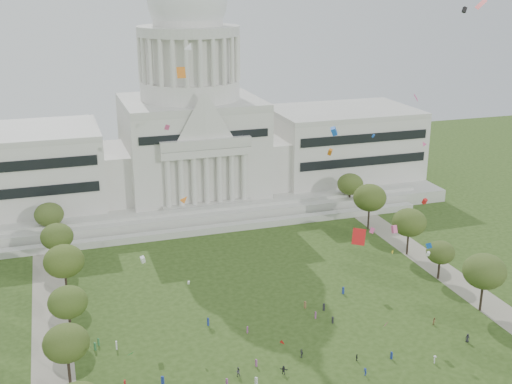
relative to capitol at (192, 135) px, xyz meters
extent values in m
cube|color=beige|center=(0.00, 1.41, -20.30)|extent=(160.00, 60.00, 4.00)
cube|color=beige|center=(0.00, -31.59, -21.30)|extent=(130.00, 3.00, 2.00)
cube|color=beige|center=(0.00, -23.59, -19.80)|extent=(140.00, 3.00, 5.00)
cube|color=silver|center=(-55.00, 0.41, -7.30)|extent=(50.00, 34.00, 22.00)
cube|color=silver|center=(55.00, 0.41, -7.30)|extent=(50.00, 34.00, 22.00)
cube|color=silver|center=(-27.00, -1.59, -10.30)|extent=(12.00, 26.00, 16.00)
cube|color=silver|center=(27.00, -1.59, -10.30)|extent=(12.00, 26.00, 16.00)
cube|color=silver|center=(0.00, 0.41, -4.30)|extent=(44.00, 38.00, 28.00)
cube|color=silver|center=(0.00, -19.59, -1.10)|extent=(28.00, 3.00, 2.40)
cube|color=black|center=(-55.00, -16.79, -5.30)|extent=(46.00, 0.40, 11.00)
cube|color=black|center=(55.00, -16.79, -5.30)|extent=(46.00, 0.40, 11.00)
cylinder|color=silver|center=(0.00, 0.41, 15.10)|extent=(32.00, 32.00, 6.00)
cylinder|color=silver|center=(0.00, 0.41, 25.10)|extent=(28.00, 28.00, 14.00)
cylinder|color=beige|center=(0.00, 0.41, 33.60)|extent=(32.40, 32.40, 3.00)
cylinder|color=silver|center=(0.00, 0.41, 39.10)|extent=(22.00, 22.00, 8.00)
cube|color=gray|center=(-48.00, -83.59, -22.28)|extent=(8.00, 160.00, 0.04)
cube|color=gray|center=(48.00, -83.59, -22.28)|extent=(8.00, 160.00, 0.04)
cylinder|color=black|center=(-45.04, -96.29, -19.56)|extent=(0.56, 0.56, 5.47)
ellipsoid|color=#334717|center=(-45.04, -96.29, -13.77)|extent=(8.42, 8.42, 6.89)
cylinder|color=black|center=(44.17, -96.15, -19.19)|extent=(0.56, 0.56, 6.20)
ellipsoid|color=#384D1D|center=(44.17, -96.15, -12.62)|extent=(9.55, 9.55, 7.82)
cylinder|color=black|center=(-44.09, -79.67, -19.66)|extent=(0.56, 0.56, 5.27)
ellipsoid|color=#344D17|center=(-44.09, -79.67, -14.07)|extent=(8.12, 8.12, 6.65)
cylinder|color=black|center=(44.40, -79.10, -20.02)|extent=(0.56, 0.56, 4.56)
ellipsoid|color=#35471A|center=(44.40, -79.10, -15.19)|extent=(7.01, 7.01, 5.74)
cylinder|color=black|center=(-44.08, -61.17, -19.28)|extent=(0.56, 0.56, 6.03)
ellipsoid|color=#384E16|center=(-44.08, -61.17, -12.89)|extent=(9.29, 9.29, 7.60)
cylinder|color=black|center=(44.76, -63.55, -19.31)|extent=(0.56, 0.56, 5.97)
ellipsoid|color=#3A4D1A|center=(44.76, -63.55, -12.99)|extent=(9.19, 9.19, 7.52)
cylinder|color=black|center=(-45.22, -42.58, -19.59)|extent=(0.56, 0.56, 5.41)
ellipsoid|color=#344918|center=(-45.22, -42.58, -13.86)|extent=(8.33, 8.33, 6.81)
cylinder|color=black|center=(43.49, -43.40, -19.11)|extent=(0.56, 0.56, 6.37)
ellipsoid|color=#354815|center=(43.49, -43.40, -12.35)|extent=(9.82, 9.82, 8.03)
cylinder|color=black|center=(-46.87, -24.45, -19.64)|extent=(0.56, 0.56, 5.32)
ellipsoid|color=#3A4D1D|center=(-46.87, -24.45, -14.00)|extent=(8.19, 8.19, 6.70)
cylinder|color=black|center=(45.96, -25.46, -19.56)|extent=(0.56, 0.56, 5.47)
ellipsoid|color=#3A4E1A|center=(45.96, -25.46, -13.77)|extent=(8.42, 8.42, 6.89)
imported|color=#26262B|center=(33.32, -106.69, -21.35)|extent=(1.09, 0.94, 1.88)
imported|color=olive|center=(30.73, -98.55, -21.44)|extent=(0.97, 0.89, 1.71)
imported|color=navy|center=(7.90, -110.74, -21.52)|extent=(0.57, 1.03, 1.55)
imported|color=#4C4C51|center=(-1.23, -101.39, -21.36)|extent=(0.74, 1.16, 1.87)
imported|color=#26262B|center=(-6.55, -105.60, -21.44)|extent=(1.67, 1.41, 1.72)
imported|color=#4C4C51|center=(-14.95, -103.59, -21.34)|extent=(0.98, 0.67, 1.91)
imported|color=silver|center=(22.62, -111.31, -21.45)|extent=(1.03, 1.23, 1.69)
imported|color=#26262B|center=(8.62, -105.84, -21.56)|extent=(0.59, 0.92, 1.47)
cube|color=navy|center=(18.29, -79.28, -21.42)|extent=(0.47, 0.31, 1.75)
cube|color=silver|center=(-35.59, -87.18, -21.38)|extent=(0.35, 0.52, 1.83)
cube|color=navy|center=(-15.76, -83.70, -21.40)|extent=(0.37, 0.52, 1.79)
cube|color=#33723F|center=(-39.74, -86.16, -21.44)|extent=(0.49, 0.53, 1.72)
cube|color=silver|center=(-12.67, -107.68, -21.37)|extent=(0.53, 0.58, 1.86)
cube|color=#26262B|center=(10.64, -85.31, -21.43)|extent=(0.53, 0.51, 1.72)
cube|color=#26262B|center=(10.17, -91.12, -21.54)|extent=(0.34, 0.45, 1.52)
cube|color=navy|center=(15.39, -107.36, -21.53)|extent=(0.39, 0.47, 1.53)
cube|color=#994C8C|center=(-8.62, -89.25, -21.55)|extent=(0.40, 0.46, 1.49)
cube|color=#994C8C|center=(-10.69, -101.63, -21.54)|extent=(0.36, 0.46, 1.52)
cube|color=#994C8C|center=(7.44, -88.05, -21.50)|extent=(0.29, 0.44, 1.60)
cube|color=olive|center=(7.04, -82.98, -21.45)|extent=(0.45, 0.53, 1.69)
cube|color=#994C8C|center=(-17.74, -105.88, -21.54)|extent=(0.39, 0.47, 1.50)
cube|color=navy|center=(-28.91, -102.18, -21.33)|extent=(0.60, 0.56, 1.94)
cube|color=#33723F|center=(-38.93, -84.50, -21.49)|extent=(0.41, 0.50, 1.61)
camera|label=1|loc=(-43.73, -203.19, 48.24)|focal=45.00mm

